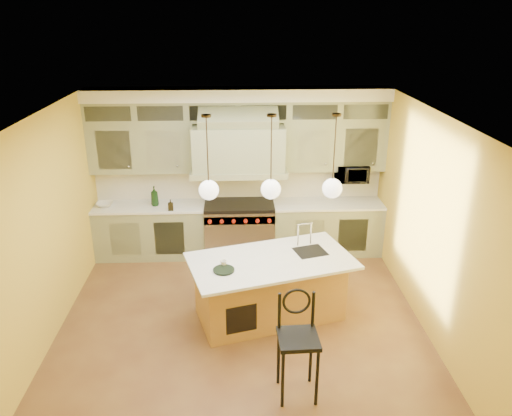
{
  "coord_description": "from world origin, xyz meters",
  "views": [
    {
      "loc": [
        -0.04,
        -5.88,
        4.1
      ],
      "look_at": [
        0.23,
        0.7,
        1.45
      ],
      "focal_mm": 35.0,
      "sensor_mm": 36.0,
      "label": 1
    }
  ],
  "objects_px": {
    "kitchen_island": "(270,286)",
    "range": "(240,228)",
    "counter_stool": "(298,339)",
    "microwave": "(352,173)"
  },
  "relations": [
    {
      "from": "range",
      "to": "counter_stool",
      "type": "distance_m",
      "value": 3.57
    },
    {
      "from": "counter_stool",
      "to": "microwave",
      "type": "relative_size",
      "value": 2.33
    },
    {
      "from": "counter_stool",
      "to": "kitchen_island",
      "type": "bearing_deg",
      "value": 95.08
    },
    {
      "from": "kitchen_island",
      "to": "microwave",
      "type": "height_order",
      "value": "microwave"
    },
    {
      "from": "kitchen_island",
      "to": "counter_stool",
      "type": "distance_m",
      "value": 1.57
    },
    {
      "from": "range",
      "to": "kitchen_island",
      "type": "relative_size",
      "value": 0.49
    },
    {
      "from": "range",
      "to": "kitchen_island",
      "type": "height_order",
      "value": "kitchen_island"
    },
    {
      "from": "range",
      "to": "counter_stool",
      "type": "relative_size",
      "value": 0.95
    },
    {
      "from": "kitchen_island",
      "to": "microwave",
      "type": "bearing_deg",
      "value": 37.07
    },
    {
      "from": "kitchen_island",
      "to": "range",
      "type": "bearing_deg",
      "value": 85.35
    }
  ]
}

